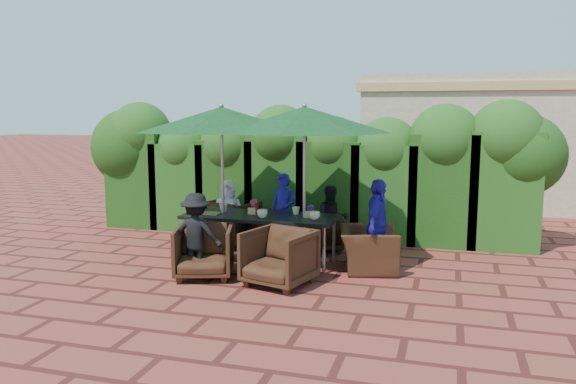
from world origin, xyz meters
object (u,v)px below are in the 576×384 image
(dining_table, at_px, (260,220))
(chair_far_left, at_px, (230,220))
(umbrella_left, at_px, (222,120))
(umbrella_right, at_px, (304,120))
(chair_far_right, at_px, (323,230))
(chair_end_right, at_px, (368,242))
(chair_near_left, at_px, (204,249))
(chair_near_right, at_px, (279,255))
(chair_far_mid, at_px, (275,228))

(dining_table, relative_size, chair_far_left, 2.78)
(umbrella_left, relative_size, chair_far_left, 3.09)
(umbrella_right, height_order, chair_far_right, umbrella_right)
(dining_table, bearing_deg, chair_end_right, 1.42)
(chair_end_right, bearing_deg, chair_far_right, 30.58)
(chair_near_left, height_order, chair_near_right, chair_near_right)
(dining_table, xyz_separation_m, chair_far_left, (-0.92, 1.03, -0.25))
(umbrella_left, bearing_deg, chair_near_right, -39.09)
(chair_far_right, bearing_deg, dining_table, 39.00)
(chair_near_right, bearing_deg, chair_near_left, -166.40)
(dining_table, bearing_deg, chair_far_right, 52.94)
(umbrella_left, distance_m, chair_far_mid, 2.21)
(chair_far_mid, bearing_deg, chair_end_right, 168.01)
(umbrella_right, bearing_deg, chair_far_right, 86.31)
(chair_far_left, relative_size, chair_end_right, 0.90)
(umbrella_left, xyz_separation_m, chair_near_left, (0.09, -0.94, -1.81))
(chair_far_left, bearing_deg, chair_far_right, -166.01)
(chair_far_mid, bearing_deg, umbrella_left, 80.05)
(dining_table, distance_m, chair_far_left, 1.40)
(umbrella_left, height_order, chair_near_right, umbrella_left)
(dining_table, xyz_separation_m, chair_far_right, (0.77, 1.02, -0.33))
(chair_far_right, xyz_separation_m, chair_near_left, (-1.28, -2.00, 0.06))
(chair_far_mid, xyz_separation_m, chair_near_right, (0.70, -2.04, 0.08))
(chair_near_right, distance_m, chair_end_right, 1.51)
(chair_far_mid, xyz_separation_m, chair_far_right, (0.85, 0.02, 0.00))
(umbrella_right, height_order, chair_near_left, umbrella_right)
(umbrella_right, distance_m, chair_far_mid, 2.27)
(chair_far_left, xyz_separation_m, chair_far_mid, (0.84, -0.03, -0.09))
(umbrella_right, distance_m, chair_near_left, 2.38)
(umbrella_left, xyz_separation_m, chair_near_right, (1.23, -1.00, -1.79))
(umbrella_left, bearing_deg, chair_far_left, 106.34)
(chair_far_right, height_order, chair_near_right, chair_near_right)
(umbrella_right, xyz_separation_m, chair_near_right, (-0.08, -1.02, -1.79))
(umbrella_right, bearing_deg, chair_near_left, -141.38)
(umbrella_right, xyz_separation_m, chair_far_right, (0.07, 1.03, -1.87))
(umbrella_right, distance_m, chair_end_right, 2.04)
(chair_near_left, distance_m, chair_near_right, 1.13)
(chair_near_left, bearing_deg, chair_near_right, -20.57)
(umbrella_right, bearing_deg, chair_far_mid, 127.57)
(umbrella_right, bearing_deg, chair_end_right, 3.40)
(chair_far_right, relative_size, chair_near_left, 0.85)
(chair_far_right, bearing_deg, chair_far_mid, -12.73)
(chair_far_mid, relative_size, chair_near_left, 0.84)
(chair_far_left, relative_size, chair_near_left, 1.05)
(umbrella_right, height_order, chair_far_mid, umbrella_right)
(dining_table, bearing_deg, umbrella_left, -175.84)
(umbrella_left, bearing_deg, chair_far_right, 37.72)
(dining_table, xyz_separation_m, chair_near_right, (0.62, -1.04, -0.25))
(dining_table, distance_m, chair_near_right, 1.24)
(dining_table, xyz_separation_m, chair_far_mid, (-0.08, 1.00, -0.33))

